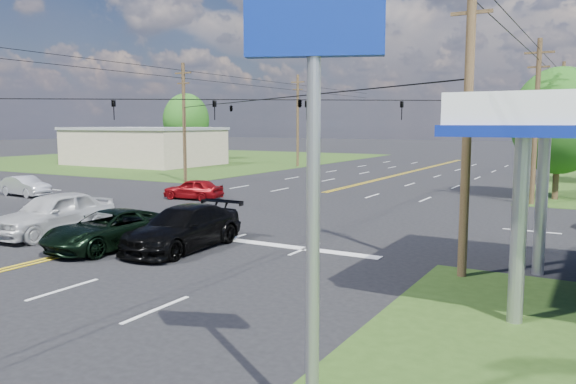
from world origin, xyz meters
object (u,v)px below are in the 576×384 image
Objects in this scene: pole_nw at (184,121)px; pole_ne at (536,120)px; pole_right_far at (561,118)px; sedan_silver at (25,186)px; tree_far_l at (186,120)px; pole_se at (468,116)px; polesign_se at (314,92)px; retail_nw at (144,147)px; tree_right_a at (559,121)px; suv_black at (183,228)px; pickup_white at (54,214)px; pole_left_far at (298,119)px; pickup_dkgreen at (110,229)px.

pole_nw and pole_ne have the same top height.
pole_right_far reaches higher than sedan_silver.
tree_far_l is (-45.00, 4.00, 0.03)m from pole_right_far.
polesign_se is (0.00, -10.07, 0.21)m from pole_se.
polesign_se is (43.00, -41.07, 3.13)m from retail_nw.
retail_nw is at bearing 136.32° from polesign_se.
tree_right_a reaches higher than sedan_silver.
polesign_se reaches higher than suv_black.
pickup_white is 1.36× the size of sedan_silver.
pole_left_far is 1.49× the size of polesign_se.
tree_right_a is (1.00, -16.00, -0.30)m from pole_right_far.
pickup_white is at bearing -76.25° from pole_left_far.
pole_se is at bearing -54.90° from pole_left_far.
polesign_se is at bearing -115.33° from sedan_silver.
pole_ne is 22.04m from suv_black.
pole_left_far is at bearing -11.89° from tree_far_l.
pole_ne reaches higher than retail_nw.
pickup_dkgreen is (-13.50, -23.49, -4.15)m from tree_right_a.
pole_se is 60.88m from tree_far_l.
sedan_silver is (-29.23, -31.17, -4.51)m from pole_right_far.
tree_far_l is 54.47m from pickup_dkgreen.
retail_nw is 46.13m from suv_black.
pole_right_far is at bearing 0.00° from pole_left_far.
pole_nw is 29.83m from tree_far_l.
suv_black is at bearing -50.33° from tree_far_l.
tree_right_a is at bearing 61.74° from suv_black.
suv_black is at bearing -67.28° from pole_left_far.
pole_se and pole_nw have the same top height.
pole_right_far is at bearing 66.27° from pickup_white.
suv_black is at bearing 4.83° from pickup_white.
pole_nw is 0.95× the size of pole_left_far.
pickup_dkgreen is 18.69m from sedan_silver.
tree_far_l is 38.81m from sedan_silver.
pole_nw is 26.00m from pole_ne.
tree_right_a reaches higher than suv_black.
suv_black is (33.00, -32.20, -1.19)m from retail_nw.
retail_nw is 53.09m from pole_se.
tree_right_a is (1.00, 3.00, -0.05)m from pole_ne.
pickup_dkgreen is at bearing -154.74° from suv_black.
tree_far_l reaches higher than sedan_silver.
pole_nw is 13.29m from sedan_silver.
pole_left_far is at bearing -2.70° from sedan_silver.
polesign_se is at bearing -91.84° from tree_right_a.
suv_black is (-10.00, -38.20, -4.36)m from pole_right_far.
pole_ne is 26.11m from pickup_white.
pole_nw is at bearing 145.30° from pole_se.
sedan_silver is (-19.23, 7.04, -0.15)m from suv_black.
pole_nw is at bearing -143.84° from pole_right_far.
tree_right_a is 1.58× the size of pickup_dkgreen.
pole_left_far is 31.66m from sedan_silver.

